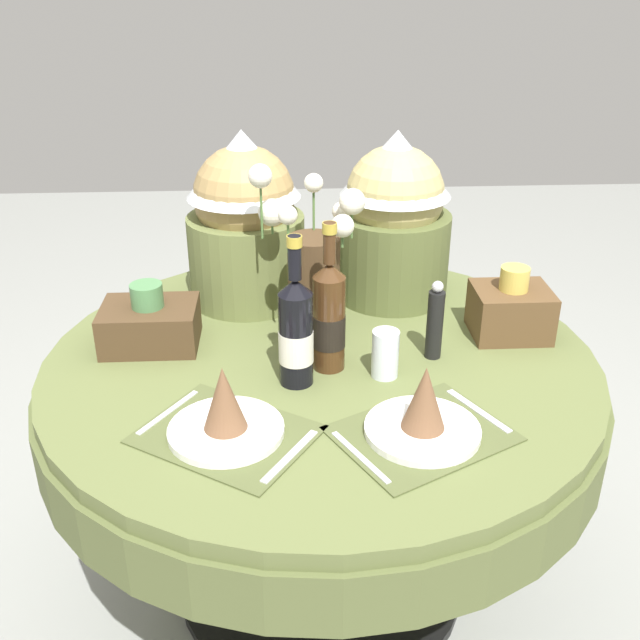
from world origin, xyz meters
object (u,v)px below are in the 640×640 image
(place_setting_right, at_px, (423,416))
(gift_tub_back_left, at_px, (245,213))
(pepper_mill, at_px, (435,322))
(woven_basket_side_left, at_px, (150,323))
(wine_bottle_centre, at_px, (329,316))
(flower_vase, at_px, (313,271))
(place_setting_left, at_px, (225,416))
(woven_basket_side_right, at_px, (511,309))
(dining_table, at_px, (321,400))
(tumbler_near_right, at_px, (385,354))
(gift_tub_back_right, at_px, (394,212))
(wine_bottle_left, at_px, (296,331))

(place_setting_right, height_order, gift_tub_back_left, gift_tub_back_left)
(pepper_mill, bearing_deg, woven_basket_side_left, 171.73)
(wine_bottle_centre, bearing_deg, flower_vase, 100.08)
(place_setting_left, xyz_separation_m, flower_vase, (0.20, 0.44, 0.13))
(pepper_mill, xyz_separation_m, woven_basket_side_left, (-0.70, 0.10, -0.03))
(place_setting_left, distance_m, woven_basket_side_right, 0.82)
(dining_table, xyz_separation_m, tumbler_near_right, (0.14, -0.11, 0.19))
(dining_table, relative_size, woven_basket_side_left, 5.84)
(dining_table, bearing_deg, place_setting_left, -123.01)
(gift_tub_back_right, bearing_deg, woven_basket_side_left, -157.24)
(dining_table, bearing_deg, wine_bottle_left, -116.96)
(dining_table, height_order, gift_tub_back_left, gift_tub_back_left)
(wine_bottle_left, relative_size, woven_basket_side_left, 1.51)
(place_setting_right, distance_m, woven_basket_side_right, 0.53)
(dining_table, xyz_separation_m, flower_vase, (-0.01, 0.11, 0.31))
(flower_vase, xyz_separation_m, pepper_mill, (0.29, -0.13, -0.09))
(gift_tub_back_right, relative_size, woven_basket_side_right, 2.45)
(dining_table, xyz_separation_m, pepper_mill, (0.27, -0.02, 0.23))
(flower_vase, bearing_deg, wine_bottle_left, -101.64)
(flower_vase, relative_size, woven_basket_side_left, 1.90)
(place_setting_left, distance_m, pepper_mill, 0.58)
(wine_bottle_left, xyz_separation_m, gift_tub_back_left, (-0.13, 0.48, 0.12))
(woven_basket_side_left, xyz_separation_m, woven_basket_side_right, (0.92, 0.01, 0.01))
(dining_table, bearing_deg, tumbler_near_right, -36.34)
(flower_vase, bearing_deg, pepper_mill, -24.87)
(place_setting_right, height_order, flower_vase, flower_vase)
(wine_bottle_left, bearing_deg, wine_bottle_centre, 39.61)
(place_setting_left, xyz_separation_m, wine_bottle_centre, (0.23, 0.27, 0.09))
(wine_bottle_left, height_order, gift_tub_back_right, gift_tub_back_right)
(gift_tub_back_right, bearing_deg, flower_vase, -134.75)
(gift_tub_back_right, distance_m, woven_basket_side_right, 0.42)
(dining_table, bearing_deg, gift_tub_back_right, 57.60)
(dining_table, xyz_separation_m, woven_basket_side_right, (0.49, 0.09, 0.20))
(wine_bottle_left, height_order, woven_basket_side_right, wine_bottle_left)
(gift_tub_back_right, bearing_deg, dining_table, -122.40)
(place_setting_right, xyz_separation_m, wine_bottle_left, (-0.25, 0.22, 0.08))
(place_setting_right, distance_m, flower_vase, 0.52)
(dining_table, relative_size, pepper_mill, 6.87)
(place_setting_right, relative_size, gift_tub_back_left, 0.88)
(flower_vase, xyz_separation_m, woven_basket_side_right, (0.51, -0.02, -0.11))
(tumbler_near_right, relative_size, woven_basket_side_right, 0.60)
(wine_bottle_centre, xyz_separation_m, gift_tub_back_right, (0.21, 0.41, 0.12))
(gift_tub_back_left, xyz_separation_m, gift_tub_back_right, (0.41, 0.00, -0.00))
(pepper_mill, relative_size, woven_basket_side_right, 1.04)
(wine_bottle_centre, relative_size, woven_basket_side_right, 1.87)
(place_setting_right, xyz_separation_m, tumbler_near_right, (-0.05, 0.24, 0.01))
(wine_bottle_left, xyz_separation_m, wine_bottle_centre, (0.08, 0.07, 0.00))
(gift_tub_back_right, bearing_deg, gift_tub_back_left, -179.89)
(dining_table, relative_size, flower_vase, 3.07)
(place_setting_left, xyz_separation_m, woven_basket_side_left, (-0.21, 0.41, 0.01))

